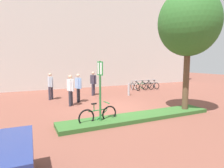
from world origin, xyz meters
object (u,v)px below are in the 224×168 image
Objects in this scene: parking_sign_post at (100,84)px; person_shirt_white at (50,84)px; person_shirt_blue at (78,86)px; tree_sidewalk at (189,23)px; bike_at_sign at (98,115)px; bollard_steel at (129,89)px; person_casual_tan at (70,88)px; bike_rack_cluster at (144,85)px; person_suited_navy at (93,82)px.

person_shirt_white is at bearing 100.60° from parking_sign_post.
person_shirt_blue is at bearing -47.02° from person_shirt_white.
tree_sidewalk reaches higher than bike_at_sign.
bollard_steel is 4.75m from person_casual_tan.
person_casual_tan reaches higher than bollard_steel.
bollard_steel is 3.97m from person_shirt_blue.
bike_rack_cluster is 5.19m from person_suited_navy.
person_shirt_white is (-5.30, 0.88, 0.53)m from bollard_steel.
parking_sign_post is at bearing 179.41° from tree_sidewalk.
bollard_steel is (4.24, 4.90, 0.10)m from bike_at_sign.
tree_sidewalk is 6.42× the size of bollard_steel.
parking_sign_post reaches higher than person_shirt_white.
person_casual_tan is at bearing -163.14° from bollard_steel.
bike_rack_cluster is at bearing 44.92° from bike_at_sign.
parking_sign_post is at bearing -79.40° from person_shirt_white.
person_suited_navy is 2.46m from person_shirt_blue.
parking_sign_post is at bearing -129.95° from bollard_steel.
bike_rack_cluster is (7.03, 7.01, -0.00)m from bike_at_sign.
bike_at_sign is at bearing -85.48° from person_casual_tan.
person_suited_navy and person_shirt_white have the same top height.
person_shirt_blue reaches higher than bike_rack_cluster.
person_casual_tan is at bearing 95.05° from parking_sign_post.
person_shirt_blue is (0.35, 4.26, 0.63)m from bike_at_sign.
person_shirt_white is at bearing 132.98° from person_shirt_blue.
parking_sign_post reaches higher than bike_at_sign.
person_casual_tan is (-4.52, -1.37, 0.53)m from bollard_steel.
tree_sidewalk reaches higher than bollard_steel.
person_shirt_white is at bearing -173.60° from person_suited_navy.
person_shirt_white is 1.00× the size of person_casual_tan.
bike_at_sign is at bearing -94.72° from person_shirt_blue.
bike_at_sign is 6.45m from person_suited_navy.
parking_sign_post reaches higher than bollard_steel.
person_suited_navy is 1.00× the size of person_shirt_white.
person_casual_tan is (-0.32, 3.64, -0.63)m from parking_sign_post.
person_shirt_blue is at bearing 85.28° from bike_at_sign.
person_suited_navy is 3.42m from person_casual_tan.
person_suited_navy is at bearing 49.02° from person_shirt_blue.
parking_sign_post reaches higher than bike_rack_cluster.
tree_sidewalk is at bearing -87.79° from bollard_steel.
parking_sign_post is 10.06m from bike_rack_cluster.
bike_at_sign is at bearing -79.61° from person_shirt_white.
parking_sign_post is at bearing -94.06° from person_shirt_blue.
person_suited_navy is at bearing 151.91° from bollard_steel.
tree_sidewalk reaches higher than person_shirt_white.
bike_rack_cluster is (2.60, 7.17, -3.86)m from tree_sidewalk.
bike_rack_cluster is 3.50m from bollard_steel.
parking_sign_post is 4.43m from person_shirt_blue.
bike_at_sign is 0.97× the size of person_shirt_blue.
bollard_steel is 0.52× the size of person_suited_navy.
parking_sign_post is 6.64m from bollard_steel.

